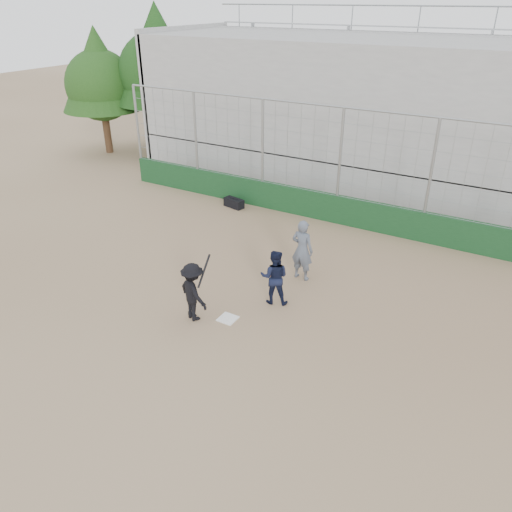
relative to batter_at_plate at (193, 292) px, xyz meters
The scene contains 10 objects.
ground 1.13m from the batter_at_plate, 26.84° to the left, with size 90.00×90.00×0.00m, color brown.
home_plate 1.12m from the batter_at_plate, 26.84° to the left, with size 0.44×0.44×0.02m, color white.
backstop 7.41m from the batter_at_plate, 84.28° to the left, with size 18.10×0.25×4.04m.
bleachers 12.53m from the batter_at_plate, 86.57° to the left, with size 20.25×6.70×6.98m.
tree_left 15.74m from the batter_at_plate, 132.05° to the left, with size 4.48×4.48×7.00m.
tree_right 16.41m from the batter_at_plate, 142.27° to the left, with size 3.84×3.84×6.00m.
batter_at_plate is the anchor object (origin of this frame).
catcher_crouched 2.14m from the batter_at_plate, 49.63° to the left, with size 0.90×0.80×1.05m.
umpire 3.46m from the batter_at_plate, 65.71° to the left, with size 0.65×0.43×1.61m, color #4F5764.
equipment_bag 7.46m from the batter_at_plate, 114.98° to the left, with size 0.85×0.49×0.38m.
Camera 1 is at (5.82, -8.55, 7.18)m, focal length 35.00 mm.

